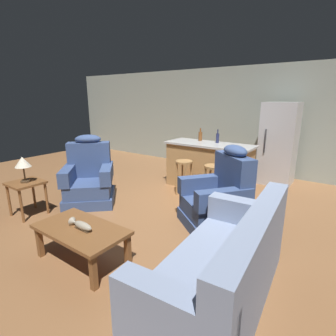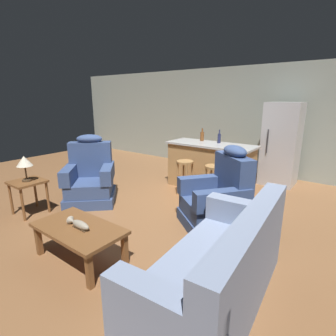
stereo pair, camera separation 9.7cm
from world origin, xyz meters
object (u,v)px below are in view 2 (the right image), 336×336
(kitchen_island, at_px, (210,166))
(refrigerator, at_px, (281,144))
(fish_figurine, at_px, (79,224))
(coffee_table, at_px, (79,231))
(end_table, at_px, (28,187))
(couch, at_px, (219,270))
(recliner_near_island, at_px, (218,199))
(table_lamp, at_px, (24,162))
(bottle_short_amber, at_px, (202,136))
(bar_stool_right, at_px, (214,177))
(bottle_tall_green, at_px, (219,138))
(recliner_near_lamp, at_px, (90,179))
(bar_stool_left, at_px, (185,171))

(kitchen_island, distance_m, refrigerator, 1.65)
(fish_figurine, bearing_deg, coffee_table, 160.52)
(fish_figurine, bearing_deg, refrigerator, 76.74)
(end_table, bearing_deg, couch, 1.40)
(coffee_table, distance_m, fish_figurine, 0.10)
(fish_figurine, distance_m, recliner_near_island, 1.95)
(fish_figurine, relative_size, table_lamp, 0.83)
(recliner_near_island, xyz_separation_m, bottle_short_amber, (-1.22, 1.62, 0.63))
(kitchen_island, height_order, bar_stool_right, kitchen_island)
(coffee_table, relative_size, end_table, 1.96)
(couch, height_order, bottle_tall_green, bottle_tall_green)
(fish_figurine, xyz_separation_m, bar_stool_right, (0.38, 2.54, 0.01))
(couch, distance_m, table_lamp, 3.38)
(kitchen_island, bearing_deg, table_lamp, -121.06)
(coffee_table, relative_size, recliner_near_lamp, 0.92)
(recliner_near_lamp, distance_m, bar_stool_right, 2.24)
(table_lamp, xyz_separation_m, kitchen_island, (1.74, 2.89, -0.39))
(recliner_near_island, bearing_deg, bottle_tall_green, -115.45)
(kitchen_island, distance_m, bottle_tall_green, 0.60)
(fish_figurine, distance_m, bottle_short_amber, 3.43)
(recliner_near_lamp, relative_size, bottle_tall_green, 4.37)
(coffee_table, height_order, bottle_tall_green, bottle_tall_green)
(fish_figurine, relative_size, kitchen_island, 0.19)
(bar_stool_left, height_order, refrigerator, refrigerator)
(bar_stool_left, xyz_separation_m, bottle_tall_green, (0.31, 0.78, 0.58))
(recliner_near_island, height_order, bar_stool_right, recliner_near_island)
(table_lamp, xyz_separation_m, refrigerator, (2.79, 4.08, 0.01))
(coffee_table, relative_size, bar_stool_right, 1.62)
(end_table, bearing_deg, table_lamp, -17.54)
(bar_stool_right, distance_m, bottle_short_amber, 1.25)
(recliner_near_lamp, xyz_separation_m, refrigerator, (2.47, 3.12, 0.46))
(refrigerator, relative_size, bottle_tall_green, 6.41)
(coffee_table, xyz_separation_m, bottle_short_amber, (-0.33, 3.35, 0.69))
(kitchen_island, relative_size, bottle_short_amber, 6.69)
(couch, bearing_deg, bar_stool_right, -65.64)
(refrigerator, bearing_deg, coffee_table, -103.55)
(kitchen_island, relative_size, bar_stool_right, 2.65)
(fish_figurine, xyz_separation_m, bar_stool_left, (-0.23, 2.54, 0.01))
(recliner_near_lamp, relative_size, bottle_short_amber, 4.46)
(fish_figurine, bearing_deg, bar_stool_right, 81.41)
(coffee_table, bearing_deg, recliner_near_island, 62.84)
(recliner_near_lamp, bearing_deg, end_table, -63.21)
(coffee_table, distance_m, bottle_tall_green, 3.38)
(recliner_near_lamp, bearing_deg, coffee_table, 5.09)
(couch, bearing_deg, bottle_tall_green, -67.46)
(couch, relative_size, recliner_near_lamp, 1.63)
(end_table, relative_size, bar_stool_left, 0.82)
(kitchen_island, xyz_separation_m, refrigerator, (1.05, 1.20, 0.40))
(refrigerator, bearing_deg, bottle_short_amber, -143.94)
(bar_stool_right, bearing_deg, kitchen_island, 122.98)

